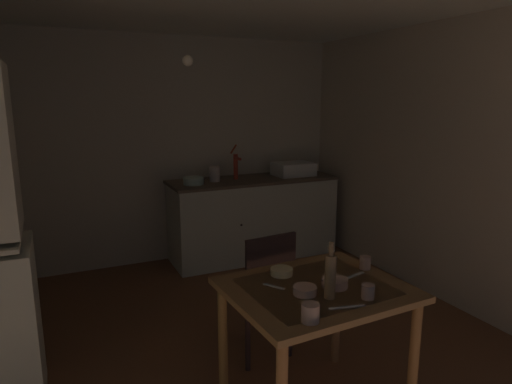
{
  "coord_description": "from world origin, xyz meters",
  "views": [
    {
      "loc": [
        -1.05,
        -2.87,
        1.8
      ],
      "look_at": [
        0.29,
        0.03,
        1.13
      ],
      "focal_mm": 31.4,
      "sensor_mm": 36.0,
      "label": 1
    }
  ],
  "objects_px": {
    "sink_basin": "(293,169)",
    "dining_table": "(316,305)",
    "mixing_bowl_counter": "(194,181)",
    "chair_far_side": "(262,291)",
    "serving_bowl_wide": "(305,290)",
    "glass_bottle": "(330,275)",
    "hand_pump": "(236,164)",
    "mug_dark": "(368,292)"
  },
  "relations": [
    {
      "from": "sink_basin",
      "to": "hand_pump",
      "type": "distance_m",
      "value": 0.71
    },
    {
      "from": "hand_pump",
      "to": "mug_dark",
      "type": "relative_size",
      "value": 5.12
    },
    {
      "from": "hand_pump",
      "to": "chair_far_side",
      "type": "height_order",
      "value": "hand_pump"
    },
    {
      "from": "serving_bowl_wide",
      "to": "mug_dark",
      "type": "height_order",
      "value": "mug_dark"
    },
    {
      "from": "dining_table",
      "to": "hand_pump",
      "type": "bearing_deg",
      "value": 77.39
    },
    {
      "from": "hand_pump",
      "to": "mug_dark",
      "type": "xyz_separation_m",
      "value": [
        -0.42,
        -2.82,
        -0.27
      ]
    },
    {
      "from": "mixing_bowl_counter",
      "to": "glass_bottle",
      "type": "bearing_deg",
      "value": -91.59
    },
    {
      "from": "mug_dark",
      "to": "glass_bottle",
      "type": "xyz_separation_m",
      "value": [
        -0.18,
        0.09,
        0.09
      ]
    },
    {
      "from": "chair_far_side",
      "to": "glass_bottle",
      "type": "relative_size",
      "value": 3.03
    },
    {
      "from": "mug_dark",
      "to": "sink_basin",
      "type": "bearing_deg",
      "value": 68.03
    },
    {
      "from": "sink_basin",
      "to": "mug_dark",
      "type": "height_order",
      "value": "sink_basin"
    },
    {
      "from": "chair_far_side",
      "to": "glass_bottle",
      "type": "xyz_separation_m",
      "value": [
        0.02,
        -0.79,
        0.4
      ]
    },
    {
      "from": "dining_table",
      "to": "sink_basin",
      "type": "bearing_deg",
      "value": 63.17
    },
    {
      "from": "chair_far_side",
      "to": "serving_bowl_wide",
      "type": "relative_size",
      "value": 7.23
    },
    {
      "from": "hand_pump",
      "to": "dining_table",
      "type": "relative_size",
      "value": 0.39
    },
    {
      "from": "sink_basin",
      "to": "hand_pump",
      "type": "height_order",
      "value": "hand_pump"
    },
    {
      "from": "sink_basin",
      "to": "mixing_bowl_counter",
      "type": "relative_size",
      "value": 2.06
    },
    {
      "from": "mug_dark",
      "to": "hand_pump",
      "type": "bearing_deg",
      "value": 81.63
    },
    {
      "from": "mixing_bowl_counter",
      "to": "glass_bottle",
      "type": "relative_size",
      "value": 0.7
    },
    {
      "from": "dining_table",
      "to": "mug_dark",
      "type": "height_order",
      "value": "mug_dark"
    },
    {
      "from": "hand_pump",
      "to": "dining_table",
      "type": "distance_m",
      "value": 2.68
    },
    {
      "from": "dining_table",
      "to": "chair_far_side",
      "type": "bearing_deg",
      "value": 92.92
    },
    {
      "from": "sink_basin",
      "to": "hand_pump",
      "type": "bearing_deg",
      "value": 176.33
    },
    {
      "from": "dining_table",
      "to": "serving_bowl_wide",
      "type": "relative_size",
      "value": 7.89
    },
    {
      "from": "dining_table",
      "to": "mixing_bowl_counter",
      "type": "bearing_deg",
      "value": 88.63
    },
    {
      "from": "chair_far_side",
      "to": "mug_dark",
      "type": "bearing_deg",
      "value": -77.47
    },
    {
      "from": "glass_bottle",
      "to": "serving_bowl_wide",
      "type": "bearing_deg",
      "value": 135.93
    },
    {
      "from": "mixing_bowl_counter",
      "to": "serving_bowl_wide",
      "type": "distance_m",
      "value": 2.56
    },
    {
      "from": "serving_bowl_wide",
      "to": "mixing_bowl_counter",
      "type": "bearing_deg",
      "value": 86.21
    },
    {
      "from": "hand_pump",
      "to": "mug_dark",
      "type": "distance_m",
      "value": 2.87
    },
    {
      "from": "sink_basin",
      "to": "mug_dark",
      "type": "bearing_deg",
      "value": -111.97
    },
    {
      "from": "sink_basin",
      "to": "glass_bottle",
      "type": "relative_size",
      "value": 1.45
    },
    {
      "from": "hand_pump",
      "to": "serving_bowl_wide",
      "type": "distance_m",
      "value": 2.74
    },
    {
      "from": "serving_bowl_wide",
      "to": "mug_dark",
      "type": "xyz_separation_m",
      "value": [
        0.27,
        -0.18,
        0.02
      ]
    },
    {
      "from": "mixing_bowl_counter",
      "to": "chair_far_side",
      "type": "bearing_deg",
      "value": -92.83
    },
    {
      "from": "serving_bowl_wide",
      "to": "glass_bottle",
      "type": "height_order",
      "value": "glass_bottle"
    },
    {
      "from": "hand_pump",
      "to": "mixing_bowl_counter",
      "type": "relative_size",
      "value": 1.82
    },
    {
      "from": "sink_basin",
      "to": "glass_bottle",
      "type": "bearing_deg",
      "value": -115.76
    },
    {
      "from": "chair_far_side",
      "to": "sink_basin",
      "type": "bearing_deg",
      "value": 55.34
    },
    {
      "from": "mixing_bowl_counter",
      "to": "serving_bowl_wide",
      "type": "height_order",
      "value": "mixing_bowl_counter"
    },
    {
      "from": "sink_basin",
      "to": "dining_table",
      "type": "xyz_separation_m",
      "value": [
        -1.28,
        -2.54,
        -0.33
      ]
    },
    {
      "from": "mixing_bowl_counter",
      "to": "chair_far_side",
      "type": "xyz_separation_m",
      "value": [
        -0.09,
        -1.85,
        -0.46
      ]
    }
  ]
}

